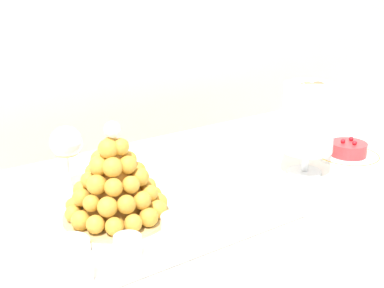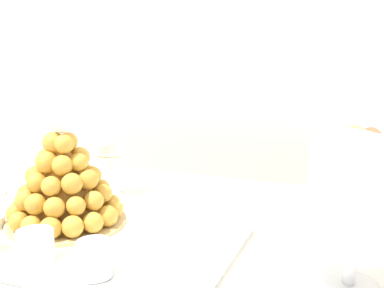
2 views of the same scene
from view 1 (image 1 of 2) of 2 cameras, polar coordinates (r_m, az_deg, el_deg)
name	(u,v)px [view 1 (image 1 of 2)]	position (r m, az deg, el deg)	size (l,w,h in m)	color
buffet_table	(234,223)	(1.39, 4.60, -8.58)	(1.44, 0.97, 0.75)	brown
serving_tray	(151,222)	(1.19, -4.56, -8.48)	(0.63, 0.36, 0.02)	white
croquembouche	(115,183)	(1.17, -8.42, -4.23)	(0.24, 0.24, 0.23)	tan
dessert_cup_left	(77,270)	(1.00, -12.45, -13.28)	(0.06, 0.06, 0.05)	silver
dessert_cup_mid_left	(128,248)	(1.04, -7.05, -11.25)	(0.06, 0.06, 0.05)	silver
dessert_cup_centre	(176,229)	(1.09, -1.76, -9.30)	(0.06, 0.06, 0.06)	silver
dessert_cup_mid_right	(224,214)	(1.15, 3.53, -7.70)	(0.06, 0.06, 0.06)	silver
dessert_cup_right	(260,203)	(1.21, 7.49, -6.40)	(0.05, 0.05, 0.05)	silver
creme_brulee_ramekin	(68,246)	(1.09, -13.38, -10.79)	(0.09, 0.09, 0.02)	white
macaron_goblet	(308,118)	(1.44, 12.63, 2.74)	(0.14, 0.14, 0.27)	white
fruit_tart_plate	(348,152)	(1.64, 16.73, -0.80)	(0.19, 0.19, 0.06)	white
wine_glass	(66,144)	(1.34, -13.61, -0.03)	(0.08, 0.08, 0.17)	silver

